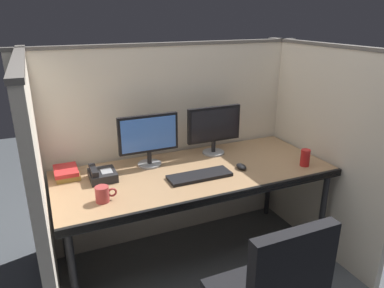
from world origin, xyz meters
The scene contains 13 objects.
ground_plane centered at (0.00, 0.00, 0.00)m, with size 8.00×8.00×0.00m, color #4C5156.
cubicle_partition_rear centered at (0.00, 0.74, 0.79)m, with size 2.21×0.06×1.57m.
cubicle_partition_left centered at (-0.99, 0.20, 0.79)m, with size 0.06×1.41×1.57m.
cubicle_partition_right centered at (0.99, 0.20, 0.79)m, with size 0.06×1.41×1.57m.
desk centered at (0.00, 0.29, 0.69)m, with size 1.90×0.80×0.74m.
monitor_left centered at (-0.26, 0.52, 0.96)m, with size 0.43×0.17×0.37m.
monitor_right centered at (0.27, 0.54, 0.96)m, with size 0.43×0.17×0.37m.
keyboard_main centered at (-0.02, 0.19, 0.75)m, with size 0.43×0.15×0.02m, color black.
computer_mouse centered at (0.31, 0.20, 0.76)m, with size 0.06×0.10×0.04m.
desk_phone centered at (-0.62, 0.42, 0.77)m, with size 0.17×0.19×0.09m.
coffee_mug centered at (-0.67, 0.12, 0.79)m, with size 0.13×0.08×0.09m.
soda_can centered at (0.76, 0.06, 0.80)m, with size 0.07×0.07×0.12m, color red.
book_stack centered at (-0.83, 0.55, 0.77)m, with size 0.16×0.21×0.06m.
Camera 1 is at (-0.93, -1.78, 1.77)m, focal length 33.50 mm.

